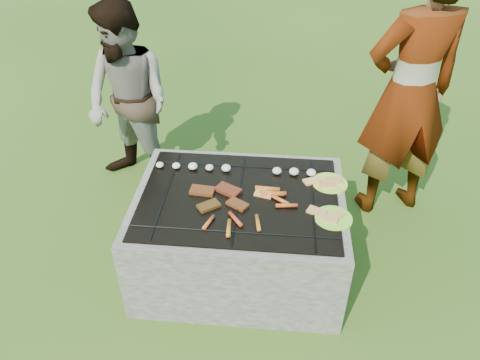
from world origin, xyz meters
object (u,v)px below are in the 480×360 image
object	(u,v)px
cook	(410,94)
bystander	(129,102)
fire_pit	(239,236)
plate_far	(330,183)
plate_near	(333,218)

from	to	relation	value
cook	bystander	world-z (taller)	cook
fire_pit	bystander	distance (m)	1.37
plate_far	bystander	world-z (taller)	bystander
fire_pit	plate_near	xyz separation A→B (m)	(0.56, -0.15, 0.33)
cook	fire_pit	bearing A→B (deg)	16.57
plate_far	cook	xyz separation A→B (m)	(0.54, 0.59, 0.36)
cook	plate_far	bearing A→B (deg)	28.97
bystander	fire_pit	bearing A→B (deg)	-14.83
plate_far	bystander	bearing A→B (deg)	154.88
fire_pit	plate_far	bearing A→B (deg)	18.57
fire_pit	cook	distance (m)	1.52
plate_far	plate_near	xyz separation A→B (m)	(-0.00, -0.34, -0.00)
plate_far	plate_near	size ratio (longest dim) A/B	1.07
plate_near	cook	distance (m)	1.14
plate_near	cook	xyz separation A→B (m)	(0.54, 0.93, 0.36)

